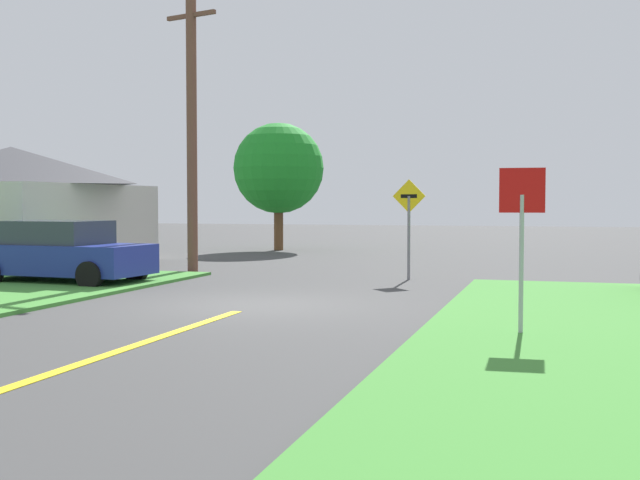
{
  "coord_description": "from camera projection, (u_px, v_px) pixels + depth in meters",
  "views": [
    {
      "loc": [
        5.82,
        -14.79,
        2.05
      ],
      "look_at": [
        0.3,
        3.45,
        1.18
      ],
      "focal_mm": 44.18,
      "sensor_mm": 36.0,
      "label": 1
    }
  ],
  "objects": [
    {
      "name": "oak_tree_left",
      "position": [
        278.0,
        169.0,
        34.78
      ],
      "size": [
        4.0,
        4.0,
        5.63
      ],
      "color": "brown",
      "rests_on": "ground"
    },
    {
      "name": "utility_pole_mid",
      "position": [
        192.0,
        130.0,
        23.44
      ],
      "size": [
        1.77,
        0.57,
        8.3
      ],
      "color": "brown",
      "rests_on": "ground"
    },
    {
      "name": "barn",
      "position": [
        12.0,
        205.0,
        26.94
      ],
      "size": [
        7.54,
        7.56,
        4.01
      ],
      "color": "beige",
      "rests_on": "ground"
    },
    {
      "name": "direction_sign",
      "position": [
        409.0,
        217.0,
        21.22
      ],
      "size": [
        0.9,
        0.1,
        2.71
      ],
      "color": "slate",
      "rests_on": "ground"
    },
    {
      "name": "ground_plane",
      "position": [
        256.0,
        305.0,
        15.92
      ],
      "size": [
        120.0,
        120.0,
        0.0
      ],
      "primitive_type": "plane",
      "color": "#3E3E3E"
    },
    {
      "name": "stop_sign",
      "position": [
        522.0,
        220.0,
        11.98
      ],
      "size": [
        0.68,
        0.08,
        2.6
      ],
      "rotation": [
        0.0,
        0.0,
        3.2
      ],
      "color": "#9EA0A8",
      "rests_on": "ground"
    },
    {
      "name": "parked_car_near_building",
      "position": [
        62.0,
        252.0,
        20.28
      ],
      "size": [
        4.53,
        2.4,
        1.62
      ],
      "rotation": [
        0.0,
        0.0,
        -0.06
      ],
      "color": "navy",
      "rests_on": "ground"
    }
  ]
}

